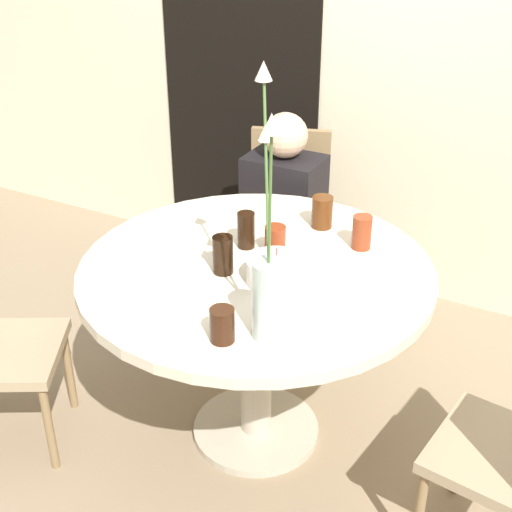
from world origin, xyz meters
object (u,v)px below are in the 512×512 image
object	(u,v)px
drink_glass_4	(275,240)
person_guest	(283,228)
drink_glass_3	(223,255)
chair_left_flank	(287,213)
drink_glass_0	(246,230)
drink_glass_5	(322,212)
flower_vase	(268,277)
drink_glass_2	(222,325)
drink_glass_1	(362,232)
side_plate	(177,283)
birthday_cake	(276,271)

from	to	relation	value
drink_glass_4	person_guest	distance (m)	0.81
drink_glass_4	drink_glass_3	bearing A→B (deg)	-115.20
chair_left_flank	drink_glass_0	world-z (taller)	drink_glass_0
person_guest	drink_glass_5	bearing A→B (deg)	-48.96
flower_vase	drink_glass_2	world-z (taller)	flower_vase
flower_vase	drink_glass_1	world-z (taller)	flower_vase
chair_left_flank	drink_glass_3	size ratio (longest dim) A/B	6.59
drink_glass_4	chair_left_flank	bearing A→B (deg)	112.48
side_plate	drink_glass_1	xyz separation A→B (m)	(0.45, 0.53, 0.06)
side_plate	drink_glass_1	size ratio (longest dim) A/B	1.39
chair_left_flank	flower_vase	size ratio (longest dim) A/B	1.14
chair_left_flank	drink_glass_2	bearing A→B (deg)	-91.21
birthday_cake	drink_glass_3	size ratio (longest dim) A/B	1.49
drink_glass_1	person_guest	size ratio (longest dim) A/B	0.12
drink_glass_0	drink_glass_5	size ratio (longest dim) A/B	1.09
drink_glass_2	drink_glass_0	bearing A→B (deg)	111.76
drink_glass_2	drink_glass_4	bearing A→B (deg)	100.53
drink_glass_2	person_guest	bearing A→B (deg)	107.77
drink_glass_0	drink_glass_1	distance (m)	0.42
chair_left_flank	drink_glass_5	bearing A→B (deg)	-73.04
drink_glass_1	drink_glass_5	size ratio (longest dim) A/B	1.01
drink_glass_0	drink_glass_4	xyz separation A→B (m)	(0.11, 0.00, -0.01)
flower_vase	drink_glass_3	distance (m)	0.42
side_plate	drink_glass_3	xyz separation A→B (m)	(0.09, 0.14, 0.06)
chair_left_flank	drink_glass_0	bearing A→B (deg)	-93.79
drink_glass_1	drink_glass_2	world-z (taller)	drink_glass_1
drink_glass_1	drink_glass_0	bearing A→B (deg)	-153.33
birthday_cake	drink_glass_4	world-z (taller)	birthday_cake
drink_glass_0	drink_glass_3	distance (m)	0.20
flower_vase	drink_glass_4	distance (m)	0.52
drink_glass_3	person_guest	distance (m)	0.97
drink_glass_5	drink_glass_1	bearing A→B (deg)	-25.20
birthday_cake	drink_glass_3	bearing A→B (deg)	-172.83
drink_glass_2	drink_glass_4	distance (m)	0.56
drink_glass_4	drink_glass_5	distance (m)	0.28
chair_left_flank	drink_glass_1	world-z (taller)	drink_glass_1
chair_left_flank	flower_vase	world-z (taller)	flower_vase
drink_glass_0	person_guest	xyz separation A→B (m)	(-0.18, 0.69, -0.34)
person_guest	drink_glass_1	bearing A→B (deg)	-42.30
birthday_cake	drink_glass_0	xyz separation A→B (m)	(-0.21, 0.17, 0.02)
flower_vase	drink_glass_2	size ratio (longest dim) A/B	7.27
drink_glass_3	drink_glass_5	size ratio (longest dim) A/B	1.09
chair_left_flank	drink_glass_4	xyz separation A→B (m)	(0.34, -0.83, 0.32)
flower_vase	drink_glass_0	size ratio (longest dim) A/B	5.77
flower_vase	drink_glass_1	xyz separation A→B (m)	(0.05, 0.64, -0.13)
flower_vase	person_guest	world-z (taller)	flower_vase
flower_vase	drink_glass_1	distance (m)	0.66
drink_glass_2	drink_glass_5	size ratio (longest dim) A/B	0.86
drink_glass_2	drink_glass_4	size ratio (longest dim) A/B	1.02
flower_vase	side_plate	bearing A→B (deg)	164.10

